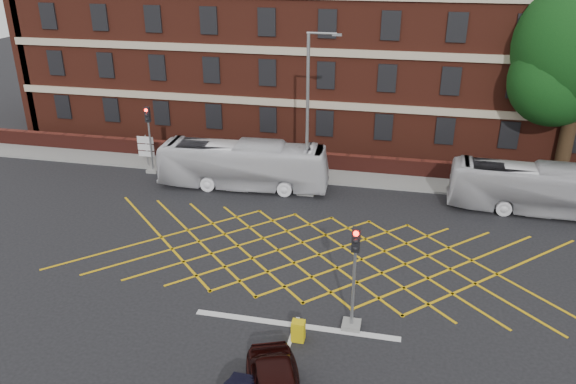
% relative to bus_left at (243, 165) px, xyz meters
% --- Properties ---
extents(ground, '(120.00, 120.00, 0.00)m').
position_rel_bus_left_xyz_m(ground, '(5.80, -9.09, -1.41)').
color(ground, black).
rests_on(ground, ground).
extents(victorian_building, '(51.00, 12.17, 20.40)m').
position_rel_bus_left_xyz_m(victorian_building, '(6.05, 12.91, 6.43)').
color(victorian_building, '#562116').
rests_on(victorian_building, ground).
extents(boundary_wall, '(56.00, 0.50, 1.10)m').
position_rel_bus_left_xyz_m(boundary_wall, '(5.80, 3.91, -0.86)').
color(boundary_wall, '#491913').
rests_on(boundary_wall, ground).
extents(far_pavement, '(60.00, 3.00, 0.12)m').
position_rel_bus_left_xyz_m(far_pavement, '(5.80, 2.91, -1.35)').
color(far_pavement, slate).
rests_on(far_pavement, ground).
extents(box_junction_hatching, '(8.22, 8.22, 0.02)m').
position_rel_bus_left_xyz_m(box_junction_hatching, '(5.80, -7.09, -1.40)').
color(box_junction_hatching, '#CC990C').
rests_on(box_junction_hatching, ground).
extents(stop_line, '(8.00, 0.30, 0.02)m').
position_rel_bus_left_xyz_m(stop_line, '(5.80, -12.59, -1.40)').
color(stop_line, silver).
rests_on(stop_line, ground).
extents(bus_left, '(10.22, 2.93, 2.81)m').
position_rel_bus_left_xyz_m(bus_left, '(0.00, 0.00, 0.00)').
color(bus_left, silver).
rests_on(bus_left, ground).
extents(bus_right, '(9.77, 2.63, 2.70)m').
position_rel_bus_left_xyz_m(bus_right, '(16.71, 0.09, -0.06)').
color(bus_right, '#BBBBBF').
rests_on(bus_right, ground).
extents(traffic_light_near, '(0.70, 0.70, 4.27)m').
position_rel_bus_left_xyz_m(traffic_light_near, '(7.91, -12.24, 0.36)').
color(traffic_light_near, slate).
rests_on(traffic_light_near, ground).
extents(traffic_light_far, '(0.70, 0.70, 4.27)m').
position_rel_bus_left_xyz_m(traffic_light_far, '(-6.41, 1.08, 0.36)').
color(traffic_light_far, slate).
rests_on(traffic_light_far, ground).
extents(street_lamp, '(2.25, 1.00, 9.24)m').
position_rel_bus_left_xyz_m(street_lamp, '(3.93, -0.09, 1.80)').
color(street_lamp, slate).
rests_on(street_lamp, ground).
extents(direction_signs, '(1.10, 0.16, 2.20)m').
position_rel_bus_left_xyz_m(direction_signs, '(-7.08, 1.73, -0.03)').
color(direction_signs, gray).
rests_on(direction_signs, ground).
extents(utility_cabinet, '(0.48, 0.39, 0.82)m').
position_rel_bus_left_xyz_m(utility_cabinet, '(6.08, -13.41, -1.00)').
color(utility_cabinet, gold).
rests_on(utility_cabinet, ground).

